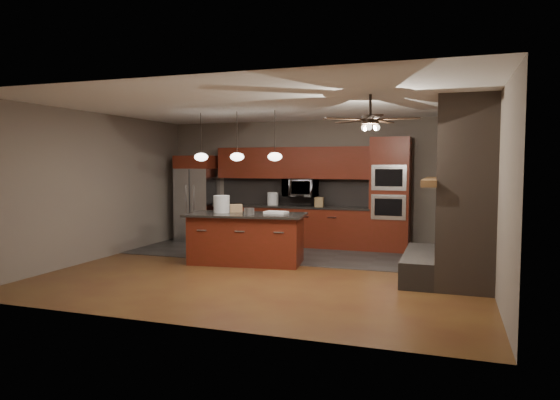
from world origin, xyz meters
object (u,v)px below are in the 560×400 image
at_px(paint_can, 249,211).
at_px(counter_box, 319,202).
at_px(refrigerator, 197,199).
at_px(cardboard_box, 236,208).
at_px(oven_tower, 390,194).
at_px(kitchen_island, 246,238).
at_px(counter_bucket, 273,199).
at_px(white_bucket, 222,204).
at_px(microwave, 300,188).
at_px(paint_tray, 276,212).

height_order(paint_can, counter_box, counter_box).
bearing_deg(refrigerator, cardboard_box, -45.78).
relative_size(oven_tower, kitchen_island, 1.05).
bearing_deg(refrigerator, counter_bucket, 2.47).
bearing_deg(kitchen_island, cardboard_box, 137.05).
distance_m(oven_tower, paint_can, 3.24).
height_order(white_bucket, counter_box, white_bucket).
bearing_deg(kitchen_island, counter_bucket, 89.22).
relative_size(microwave, cardboard_box, 3.18).
xyz_separation_m(paint_can, cardboard_box, (-0.44, 0.40, 0.01)).
xyz_separation_m(paint_tray, counter_bucket, (-0.77, 1.98, 0.10)).
relative_size(refrigerator, white_bucket, 6.27).
relative_size(white_bucket, counter_bucket, 1.13).
xyz_separation_m(kitchen_island, white_bucket, (-0.50, 0.01, 0.62)).
bearing_deg(white_bucket, counter_bucket, 83.80).
height_order(kitchen_island, white_bucket, white_bucket).
relative_size(kitchen_island, white_bucket, 7.05).
bearing_deg(paint_tray, refrigerator, 147.85).
xyz_separation_m(kitchen_island, cardboard_box, (-0.30, 0.21, 0.53)).
height_order(refrigerator, cardboard_box, refrigerator).
relative_size(cardboard_box, counter_box, 1.13).
xyz_separation_m(microwave, paint_can, (-0.23, -2.43, -0.32)).
bearing_deg(paint_can, counter_box, 73.45).
bearing_deg(kitchen_island, microwave, 72.97).
bearing_deg(counter_box, paint_can, -108.43).
bearing_deg(kitchen_island, counter_box, 61.10).
height_order(kitchen_island, counter_box, counter_box).
relative_size(paint_tray, counter_box, 1.97).
xyz_separation_m(oven_tower, refrigerator, (-4.49, -0.07, -0.18)).
relative_size(microwave, white_bucket, 2.27).
relative_size(microwave, kitchen_island, 0.32).
bearing_deg(kitchen_island, paint_can, -60.67).
bearing_deg(paint_can, paint_tray, 47.12).
relative_size(refrigerator, cardboard_box, 8.77).
height_order(refrigerator, counter_box, refrigerator).
relative_size(white_bucket, paint_can, 1.75).
distance_m(microwave, refrigerator, 2.53).
relative_size(paint_tray, counter_bucket, 1.40).
height_order(oven_tower, microwave, oven_tower).
xyz_separation_m(oven_tower, kitchen_island, (-2.35, -2.18, -0.73)).
distance_m(white_bucket, cardboard_box, 0.30).
height_order(paint_tray, cardboard_box, cardboard_box).
bearing_deg(paint_can, white_bucket, 162.57).
relative_size(oven_tower, paint_tray, 5.93).
relative_size(kitchen_island, cardboard_box, 9.86).
xyz_separation_m(refrigerator, paint_tray, (2.65, -1.90, -0.07)).
bearing_deg(cardboard_box, paint_can, -73.34).
bearing_deg(paint_tray, kitchen_island, -154.26).
relative_size(refrigerator, counter_box, 9.92).
distance_m(refrigerator, cardboard_box, 2.65).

